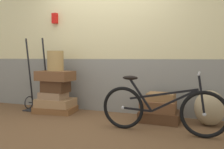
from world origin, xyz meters
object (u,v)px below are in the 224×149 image
Objects in this scene: suitcase_1 at (56,102)px; suitcase_4 at (55,76)px; luggage_trolley at (37,92)px; bicycle at (160,109)px; suitcase_6 at (158,106)px; suitcase_7 at (161,97)px; suitcase_0 at (56,109)px; suitcase_3 at (56,86)px; suitcase_5 at (160,116)px; suitcase_2 at (53,95)px; wicker_basket at (55,61)px; burlap_sack at (210,108)px.

suitcase_1 is 1.00× the size of suitcase_4.
luggage_trolley is (-0.48, 0.10, -0.34)m from suitcase_4.
bicycle is (2.45, -0.61, -0.01)m from luggage_trolley.
suitcase_6 is 1.30× the size of suitcase_7.
suitcase_3 is (0.01, -0.00, 0.43)m from suitcase_0.
bicycle reaches higher than suitcase_5.
suitcase_2 reaches higher than suitcase_6.
suitcase_4 is (0.01, -0.03, 0.19)m from suitcase_3.
burlap_sack is at bearing 1.23° from wicker_basket.
wicker_basket is 0.69× the size of burlap_sack.
suitcase_1 is 1.38× the size of suitcase_2.
wicker_basket is at bearing 178.73° from suitcase_6.
suitcase_5 is 1.68× the size of wicker_basket.
bicycle is at bearing -136.71° from burlap_sack.
luggage_trolley is 2.61× the size of burlap_sack.
bicycle is at bearing -10.91° from suitcase_4.
suitcase_2 is 1.95m from suitcase_7.
suitcase_2 reaches higher than suitcase_5.
bicycle is at bearing -15.31° from wicker_basket.
wicker_basket is 0.77m from luggage_trolley.
suitcase_2 is 0.17m from suitcase_3.
bicycle is at bearing -12.53° from suitcase_3.
suitcase_7 is at bearing 5.11° from suitcase_4.
suitcase_0 is at bearing 132.11° from suitcase_4.
suitcase_0 is 1.10× the size of suitcase_4.
suitcase_1 is 1.42× the size of suitcase_3.
suitcase_6 is at bearing 101.65° from bicycle.
bicycle is (0.09, -0.57, 0.25)m from suitcase_5.
suitcase_3 is 0.50m from luggage_trolley.
suitcase_0 is at bearing -176.93° from suitcase_5.
suitcase_2 is at bearing -176.14° from suitcase_5.
suitcase_2 is 1.03× the size of suitcase_3.
suitcase_1 is 1.57× the size of suitcase_7.
bicycle is (1.97, -0.51, -0.35)m from suitcase_4.
suitcase_6 is 0.32× the size of bicycle.
suitcase_7 is 0.25× the size of bicycle.
luggage_trolley is at bearing 170.36° from suitcase_2.
burlap_sack is at bearing 6.56° from suitcase_7.
suitcase_4 reaches higher than suitcase_5.
suitcase_2 is at bearing -138.30° from suitcase_0.
suitcase_3 is at bearing -175.88° from suitcase_7.
suitcase_7 reaches higher than suitcase_5.
suitcase_4 is at bearing -1.89° from suitcase_2.
suitcase_0 is 1.95m from suitcase_7.
suitcase_2 is 0.90× the size of burlap_sack.
suitcase_3 is 1.11× the size of suitcase_7.
suitcase_3 is 1.89m from suitcase_6.
suitcase_2 is 0.37m from suitcase_4.
wicker_basket is at bearing 36.68° from suitcase_2.
suitcase_6 is (1.88, -0.00, 0.19)m from suitcase_0.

